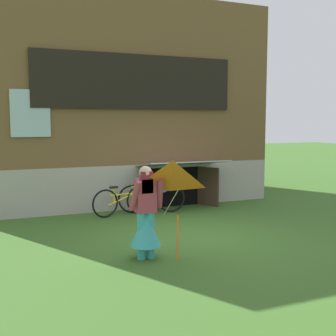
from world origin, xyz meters
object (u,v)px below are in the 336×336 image
object	(u,v)px
bicycle_blue	(152,198)
person	(146,220)
kite	(173,187)
bicycle_yellow	(122,201)

from	to	relation	value
bicycle_blue	person	bearing A→B (deg)	-95.97
kite	bicycle_blue	bearing A→B (deg)	73.51
kite	person	bearing A→B (deg)	115.99
person	bicycle_blue	bearing A→B (deg)	85.33
bicycle_blue	bicycle_yellow	bearing A→B (deg)	-162.01
bicycle_yellow	bicycle_blue	bearing A→B (deg)	-10.62
person	bicycle_yellow	world-z (taller)	person
person	bicycle_yellow	distance (m)	3.52
person	bicycle_yellow	bearing A→B (deg)	97.00
person	kite	size ratio (longest dim) A/B	0.99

